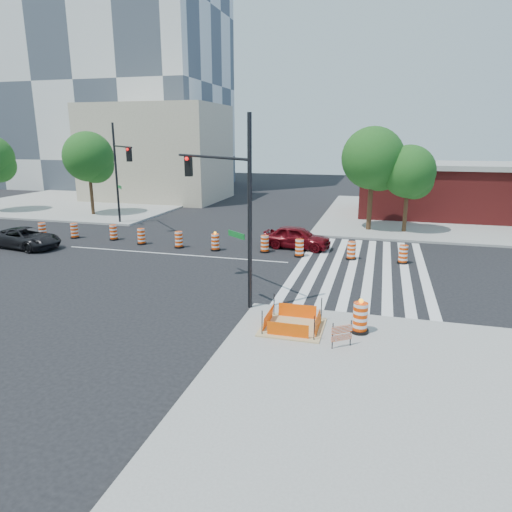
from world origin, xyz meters
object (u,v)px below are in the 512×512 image
object	(u,v)px
red_coupe	(297,237)
dark_suv	(26,238)
signal_pole_nw	(120,165)
signal_pole_se	(227,192)

from	to	relation	value
red_coupe	dark_suv	distance (m)	16.94
signal_pole_nw	dark_suv	bearing A→B (deg)	-60.20
dark_suv	signal_pole_nw	xyz separation A→B (m)	(2.31, 7.59, 4.05)
dark_suv	signal_pole_se	distance (m)	16.68
dark_suv	signal_pole_se	world-z (taller)	signal_pole_se
signal_pole_se	dark_suv	bearing A→B (deg)	18.41
dark_suv	signal_pole_nw	bearing A→B (deg)	-7.40
dark_suv	signal_pole_se	bearing A→B (deg)	-100.38
signal_pole_se	signal_pole_nw	world-z (taller)	signal_pole_nw
signal_pole_se	signal_pole_nw	bearing A→B (deg)	-7.08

